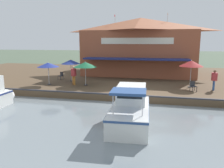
{
  "coord_description": "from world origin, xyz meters",
  "views": [
    {
      "loc": [
        16.31,
        2.2,
        4.69
      ],
      "look_at": [
        -1.0,
        -1.7,
        1.3
      ],
      "focal_mm": 35.0,
      "sensor_mm": 36.0,
      "label": 1
    }
  ],
  "objects_px": {
    "motorboat_second_along": "(131,108)",
    "tree_behind_restaurant": "(101,40)",
    "cafe_chair_beside_entrance": "(61,75)",
    "patio_umbrella_far_corner": "(85,65)",
    "cafe_chair_mid_patio": "(193,86)",
    "person_at_quay_edge": "(214,77)",
    "patio_umbrella_by_entrance": "(48,65)",
    "patio_umbrella_near_quay_edge": "(191,63)",
    "tree_downstream_bank": "(171,40)",
    "waterfront_restaurant": "(140,46)",
    "person_near_entrance": "(74,73)",
    "patio_umbrella_mid_patio_left": "(71,62)"
  },
  "relations": [
    {
      "from": "motorboat_second_along",
      "to": "tree_behind_restaurant",
      "type": "relative_size",
      "value": 0.94
    },
    {
      "from": "cafe_chair_beside_entrance",
      "to": "patio_umbrella_far_corner",
      "type": "bearing_deg",
      "value": 56.51
    },
    {
      "from": "cafe_chair_mid_patio",
      "to": "person_at_quay_edge",
      "type": "distance_m",
      "value": 2.09
    },
    {
      "from": "patio_umbrella_by_entrance",
      "to": "tree_behind_restaurant",
      "type": "distance_m",
      "value": 15.34
    },
    {
      "from": "patio_umbrella_by_entrance",
      "to": "patio_umbrella_far_corner",
      "type": "distance_m",
      "value": 3.66
    },
    {
      "from": "patio_umbrella_near_quay_edge",
      "to": "person_at_quay_edge",
      "type": "xyz_separation_m",
      "value": [
        0.86,
        1.85,
        -1.09
      ]
    },
    {
      "from": "patio_umbrella_near_quay_edge",
      "to": "tree_behind_restaurant",
      "type": "relative_size",
      "value": 0.4
    },
    {
      "from": "cafe_chair_mid_patio",
      "to": "tree_behind_restaurant",
      "type": "bearing_deg",
      "value": -140.76
    },
    {
      "from": "motorboat_second_along",
      "to": "tree_downstream_bank",
      "type": "height_order",
      "value": "tree_downstream_bank"
    },
    {
      "from": "waterfront_restaurant",
      "to": "person_near_entrance",
      "type": "bearing_deg",
      "value": -29.02
    },
    {
      "from": "tree_downstream_bank",
      "to": "person_at_quay_edge",
      "type": "bearing_deg",
      "value": 12.46
    },
    {
      "from": "patio_umbrella_by_entrance",
      "to": "motorboat_second_along",
      "type": "bearing_deg",
      "value": 52.78
    },
    {
      "from": "person_near_entrance",
      "to": "patio_umbrella_near_quay_edge",
      "type": "bearing_deg",
      "value": 96.65
    },
    {
      "from": "patio_umbrella_by_entrance",
      "to": "motorboat_second_along",
      "type": "distance_m",
      "value": 11.48
    },
    {
      "from": "motorboat_second_along",
      "to": "cafe_chair_beside_entrance",
      "type": "bearing_deg",
      "value": -136.97
    },
    {
      "from": "patio_umbrella_far_corner",
      "to": "cafe_chair_beside_entrance",
      "type": "relative_size",
      "value": 2.7
    },
    {
      "from": "cafe_chair_beside_entrance",
      "to": "tree_downstream_bank",
      "type": "height_order",
      "value": "tree_downstream_bank"
    },
    {
      "from": "cafe_chair_mid_patio",
      "to": "tree_downstream_bank",
      "type": "xyz_separation_m",
      "value": [
        -15.32,
        -1.39,
        3.94
      ]
    },
    {
      "from": "waterfront_restaurant",
      "to": "person_near_entrance",
      "type": "relative_size",
      "value": 7.79
    },
    {
      "from": "patio_umbrella_mid_patio_left",
      "to": "person_at_quay_edge",
      "type": "distance_m",
      "value": 13.98
    },
    {
      "from": "tree_behind_restaurant",
      "to": "tree_downstream_bank",
      "type": "distance_m",
      "value": 10.94
    },
    {
      "from": "waterfront_restaurant",
      "to": "tree_downstream_bank",
      "type": "bearing_deg",
      "value": 140.93
    },
    {
      "from": "tree_behind_restaurant",
      "to": "tree_downstream_bank",
      "type": "bearing_deg",
      "value": 91.17
    },
    {
      "from": "patio_umbrella_by_entrance",
      "to": "tree_downstream_bank",
      "type": "distance_m",
      "value": 19.63
    },
    {
      "from": "patio_umbrella_near_quay_edge",
      "to": "patio_umbrella_mid_patio_left",
      "type": "distance_m",
      "value": 12.04
    },
    {
      "from": "motorboat_second_along",
      "to": "tree_downstream_bank",
      "type": "distance_m",
      "value": 22.77
    },
    {
      "from": "cafe_chair_mid_patio",
      "to": "patio_umbrella_far_corner",
      "type": "bearing_deg",
      "value": -92.85
    },
    {
      "from": "waterfront_restaurant",
      "to": "cafe_chair_beside_entrance",
      "type": "relative_size",
      "value": 16.75
    },
    {
      "from": "patio_umbrella_far_corner",
      "to": "person_near_entrance",
      "type": "bearing_deg",
      "value": -86.97
    },
    {
      "from": "tree_behind_restaurant",
      "to": "waterfront_restaurant",
      "type": "bearing_deg",
      "value": 54.11
    },
    {
      "from": "patio_umbrella_near_quay_edge",
      "to": "person_at_quay_edge",
      "type": "relative_size",
      "value": 1.43
    },
    {
      "from": "person_at_quay_edge",
      "to": "tree_behind_restaurant",
      "type": "relative_size",
      "value": 0.28
    },
    {
      "from": "patio_umbrella_near_quay_edge",
      "to": "tree_downstream_bank",
      "type": "bearing_deg",
      "value": -174.33
    },
    {
      "from": "patio_umbrella_by_entrance",
      "to": "person_at_quay_edge",
      "type": "height_order",
      "value": "patio_umbrella_by_entrance"
    },
    {
      "from": "waterfront_restaurant",
      "to": "cafe_chair_beside_entrance",
      "type": "distance_m",
      "value": 11.25
    },
    {
      "from": "waterfront_restaurant",
      "to": "tree_behind_restaurant",
      "type": "xyz_separation_m",
      "value": [
        -4.9,
        -6.78,
        0.73
      ]
    },
    {
      "from": "patio_umbrella_mid_patio_left",
      "to": "cafe_chair_mid_patio",
      "type": "bearing_deg",
      "value": 79.07
    },
    {
      "from": "cafe_chair_mid_patio",
      "to": "person_at_quay_edge",
      "type": "height_order",
      "value": "person_at_quay_edge"
    },
    {
      "from": "waterfront_restaurant",
      "to": "patio_umbrella_far_corner",
      "type": "distance_m",
      "value": 10.72
    },
    {
      "from": "patio_umbrella_far_corner",
      "to": "motorboat_second_along",
      "type": "height_order",
      "value": "patio_umbrella_far_corner"
    },
    {
      "from": "patio_umbrella_by_entrance",
      "to": "person_near_entrance",
      "type": "distance_m",
      "value": 2.6
    },
    {
      "from": "person_at_quay_edge",
      "to": "tree_downstream_bank",
      "type": "relative_size",
      "value": 0.26
    },
    {
      "from": "patio_umbrella_far_corner",
      "to": "waterfront_restaurant",
      "type": "bearing_deg",
      "value": 156.44
    },
    {
      "from": "patio_umbrella_by_entrance",
      "to": "patio_umbrella_mid_patio_left",
      "type": "height_order",
      "value": "patio_umbrella_mid_patio_left"
    },
    {
      "from": "patio_umbrella_mid_patio_left",
      "to": "patio_umbrella_far_corner",
      "type": "xyz_separation_m",
      "value": [
        1.84,
        2.27,
        -0.06
      ]
    },
    {
      "from": "person_near_entrance",
      "to": "tree_downstream_bank",
      "type": "relative_size",
      "value": 0.27
    },
    {
      "from": "person_near_entrance",
      "to": "tree_behind_restaurant",
      "type": "relative_size",
      "value": 0.29
    },
    {
      "from": "patio_umbrella_near_quay_edge",
      "to": "tree_behind_restaurant",
      "type": "height_order",
      "value": "tree_behind_restaurant"
    },
    {
      "from": "patio_umbrella_by_entrance",
      "to": "patio_umbrella_far_corner",
      "type": "relative_size",
      "value": 0.96
    },
    {
      "from": "patio_umbrella_by_entrance",
      "to": "person_at_quay_edge",
      "type": "distance_m",
      "value": 15.27
    }
  ]
}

